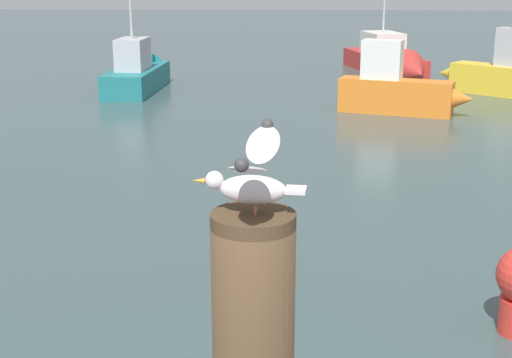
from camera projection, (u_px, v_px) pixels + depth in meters
name	position (u px, v px, depth m)	size (l,w,h in m)	color
mooring_post	(253.00, 356.00, 2.65)	(0.30, 0.30, 1.09)	#4C3823
seagull	(252.00, 176.00, 2.46)	(0.39, 0.63, 0.27)	#C66A60
boat_teal	(140.00, 72.00, 21.08)	(1.33, 4.48, 3.81)	#1E7075
boat_red	(391.00, 62.00, 23.81)	(2.55, 5.55, 4.14)	#B72D28
boat_orange	(399.00, 89.00, 17.38)	(3.17, 1.61, 1.73)	orange
boat_yellow	(496.00, 74.00, 20.08)	(2.97, 2.75, 4.55)	yellow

